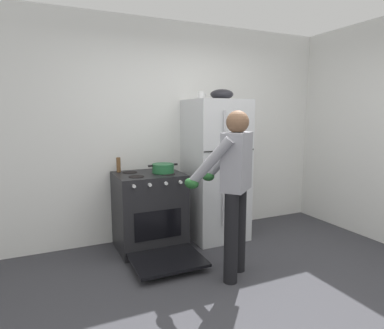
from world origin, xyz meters
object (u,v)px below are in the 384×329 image
(refrigerator, at_px, (215,170))
(person_cook, at_px, (233,180))
(red_pot, at_px, (163,168))
(mixing_bowl, at_px, (222,94))
(coffee_mug, at_px, (201,95))
(stove_range, at_px, (150,212))
(pepper_mill, at_px, (118,165))

(refrigerator, bearing_deg, person_cook, -109.68)
(red_pot, relative_size, mixing_bowl, 1.25)
(refrigerator, xyz_separation_m, coffee_mug, (-0.18, 0.05, 0.92))
(mixing_bowl, bearing_deg, person_cook, -113.63)
(refrigerator, xyz_separation_m, stove_range, (-0.87, -0.02, -0.44))
(refrigerator, bearing_deg, red_pot, -176.01)
(stove_range, height_order, person_cook, person_cook)
(coffee_mug, xyz_separation_m, pepper_mill, (-1.00, 0.15, -0.81))
(red_pot, distance_m, mixing_bowl, 1.17)
(stove_range, relative_size, coffee_mug, 10.79)
(person_cook, bearing_deg, pepper_mill, 124.13)
(refrigerator, relative_size, pepper_mill, 10.11)
(refrigerator, bearing_deg, stove_range, -178.85)
(red_pot, relative_size, pepper_mill, 2.05)
(stove_range, height_order, pepper_mill, pepper_mill)
(refrigerator, height_order, pepper_mill, refrigerator)
(coffee_mug, bearing_deg, person_cook, -99.76)
(stove_range, relative_size, person_cook, 0.76)
(refrigerator, relative_size, person_cook, 1.09)
(refrigerator, height_order, red_pot, refrigerator)
(stove_range, xyz_separation_m, pepper_mill, (-0.30, 0.22, 0.55))
(refrigerator, xyz_separation_m, pepper_mill, (-1.17, 0.20, 0.11))
(red_pot, bearing_deg, pepper_mill, 151.48)
(coffee_mug, height_order, mixing_bowl, mixing_bowl)
(person_cook, bearing_deg, mixing_bowl, 66.37)
(stove_range, xyz_separation_m, person_cook, (0.51, -0.98, 0.52))
(mixing_bowl, bearing_deg, stove_range, -178.93)
(stove_range, bearing_deg, red_pot, -11.39)
(person_cook, relative_size, coffee_mug, 14.28)
(stove_range, height_order, red_pot, red_pot)
(red_pot, distance_m, pepper_mill, 0.52)
(person_cook, height_order, pepper_mill, person_cook)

